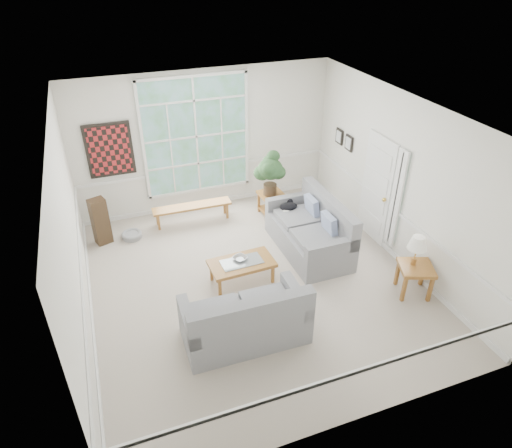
% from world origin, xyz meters
% --- Properties ---
extents(floor, '(5.50, 6.00, 0.01)m').
position_xyz_m(floor, '(0.00, 0.00, -0.01)').
color(floor, '#AA9D8F').
rests_on(floor, ground).
extents(ceiling, '(5.50, 6.00, 0.02)m').
position_xyz_m(ceiling, '(0.00, 0.00, 3.00)').
color(ceiling, white).
rests_on(ceiling, ground).
extents(wall_back, '(5.50, 0.02, 3.00)m').
position_xyz_m(wall_back, '(0.00, 3.00, 1.50)').
color(wall_back, white).
rests_on(wall_back, ground).
extents(wall_front, '(5.50, 0.02, 3.00)m').
position_xyz_m(wall_front, '(0.00, -3.00, 1.50)').
color(wall_front, white).
rests_on(wall_front, ground).
extents(wall_left, '(0.02, 6.00, 3.00)m').
position_xyz_m(wall_left, '(-2.75, 0.00, 1.50)').
color(wall_left, white).
rests_on(wall_left, ground).
extents(wall_right, '(0.02, 6.00, 3.00)m').
position_xyz_m(wall_right, '(2.75, 0.00, 1.50)').
color(wall_right, white).
rests_on(wall_right, ground).
extents(window_back, '(2.30, 0.08, 2.40)m').
position_xyz_m(window_back, '(-0.20, 2.96, 1.65)').
color(window_back, white).
rests_on(window_back, wall_back).
extents(entry_door, '(0.08, 0.90, 2.10)m').
position_xyz_m(entry_door, '(2.71, 0.60, 1.05)').
color(entry_door, white).
rests_on(entry_door, floor).
extents(door_sidelight, '(0.08, 0.26, 1.90)m').
position_xyz_m(door_sidelight, '(2.71, -0.03, 1.15)').
color(door_sidelight, white).
rests_on(door_sidelight, wall_right).
extents(wall_art, '(0.90, 0.06, 1.10)m').
position_xyz_m(wall_art, '(-1.95, 2.95, 1.60)').
color(wall_art, '#5B1717').
rests_on(wall_art, wall_back).
extents(wall_frame_near, '(0.04, 0.26, 0.32)m').
position_xyz_m(wall_frame_near, '(2.71, 1.75, 1.55)').
color(wall_frame_near, black).
rests_on(wall_frame_near, wall_right).
extents(wall_frame_far, '(0.04, 0.26, 0.32)m').
position_xyz_m(wall_frame_far, '(2.71, 2.15, 1.55)').
color(wall_frame_far, black).
rests_on(wall_frame_far, wall_right).
extents(loveseat_right, '(1.02, 1.95, 1.05)m').
position_xyz_m(loveseat_right, '(1.30, 0.56, 0.53)').
color(loveseat_right, gray).
rests_on(loveseat_right, floor).
extents(loveseat_front, '(1.83, 0.98, 0.98)m').
position_xyz_m(loveseat_front, '(-0.59, -1.17, 0.49)').
color(loveseat_front, gray).
rests_on(loveseat_front, floor).
extents(coffee_table, '(1.13, 0.64, 0.41)m').
position_xyz_m(coffee_table, '(-0.20, 0.09, 0.21)').
color(coffee_table, '#915C26').
rests_on(coffee_table, floor).
extents(pewter_bowl, '(0.36, 0.36, 0.07)m').
position_xyz_m(pewter_bowl, '(-0.21, 0.16, 0.45)').
color(pewter_bowl, '#9C9CA1').
rests_on(pewter_bowl, coffee_table).
extents(window_bench, '(1.65, 0.36, 0.38)m').
position_xyz_m(window_bench, '(-0.53, 2.36, 0.19)').
color(window_bench, '#915C26').
rests_on(window_bench, floor).
extents(end_table, '(0.54, 0.54, 0.51)m').
position_xyz_m(end_table, '(1.15, 2.08, 0.25)').
color(end_table, '#915C26').
rests_on(end_table, floor).
extents(houseplant, '(0.67, 0.67, 0.96)m').
position_xyz_m(houseplant, '(1.10, 2.05, 0.99)').
color(houseplant, '#274925').
rests_on(houseplant, end_table).
extents(side_table, '(0.69, 0.69, 0.55)m').
position_xyz_m(side_table, '(2.40, -1.20, 0.27)').
color(side_table, '#915C26').
rests_on(side_table, floor).
extents(table_lamp, '(0.32, 0.32, 0.54)m').
position_xyz_m(table_lamp, '(2.39, -1.12, 0.82)').
color(table_lamp, white).
rests_on(table_lamp, side_table).
extents(pet_bed, '(0.50, 0.50, 0.12)m').
position_xyz_m(pet_bed, '(-1.84, 2.17, 0.06)').
color(pet_bed, gray).
rests_on(pet_bed, floor).
extents(floor_speaker, '(0.36, 0.32, 0.96)m').
position_xyz_m(floor_speaker, '(-2.38, 2.20, 0.48)').
color(floor_speaker, '#392818').
rests_on(floor_speaker, floor).
extents(cat, '(0.40, 0.32, 0.17)m').
position_xyz_m(cat, '(1.18, 1.25, 0.62)').
color(cat, black).
rests_on(cat, loveseat_right).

